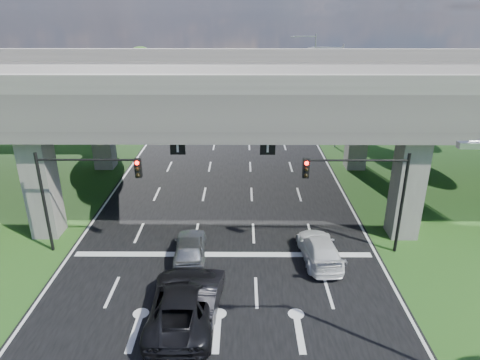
{
  "coord_description": "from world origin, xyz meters",
  "views": [
    {
      "loc": [
        1.09,
        -17.61,
        13.24
      ],
      "look_at": [
        0.95,
        7.83,
        2.89
      ],
      "focal_mm": 32.0,
      "sensor_mm": 36.0,
      "label": 1
    }
  ],
  "objects_px": {
    "car_white": "(319,249)",
    "car_trailing": "(182,303)",
    "streetlight_beyond": "(311,67)",
    "car_dark": "(205,293)",
    "streetlight_far": "(336,89)",
    "signal_right": "(365,185)",
    "signal_left": "(80,184)",
    "car_silver": "(190,248)"
  },
  "relations": [
    {
      "from": "streetlight_far",
      "to": "car_dark",
      "type": "distance_m",
      "value": 27.69
    },
    {
      "from": "car_dark",
      "to": "car_trailing",
      "type": "height_order",
      "value": "car_trailing"
    },
    {
      "from": "car_white",
      "to": "streetlight_beyond",
      "type": "bearing_deg",
      "value": -101.29
    },
    {
      "from": "streetlight_far",
      "to": "car_trailing",
      "type": "height_order",
      "value": "streetlight_far"
    },
    {
      "from": "signal_left",
      "to": "streetlight_far",
      "type": "xyz_separation_m",
      "value": [
        17.92,
        20.06,
        1.66
      ]
    },
    {
      "from": "car_white",
      "to": "car_trailing",
      "type": "bearing_deg",
      "value": 31.05
    },
    {
      "from": "streetlight_beyond",
      "to": "car_silver",
      "type": "height_order",
      "value": "streetlight_beyond"
    },
    {
      "from": "car_silver",
      "to": "car_dark",
      "type": "bearing_deg",
      "value": 102.52
    },
    {
      "from": "signal_right",
      "to": "car_dark",
      "type": "relative_size",
      "value": 1.48
    },
    {
      "from": "streetlight_beyond",
      "to": "car_dark",
      "type": "bearing_deg",
      "value": -104.73
    },
    {
      "from": "car_dark",
      "to": "car_white",
      "type": "relative_size",
      "value": 0.86
    },
    {
      "from": "car_dark",
      "to": "car_trailing",
      "type": "relative_size",
      "value": 0.66
    },
    {
      "from": "streetlight_beyond",
      "to": "car_white",
      "type": "xyz_separation_m",
      "value": [
        -4.7,
        -37.0,
        -5.13
      ]
    },
    {
      "from": "car_dark",
      "to": "car_white",
      "type": "distance_m",
      "value": 7.26
    },
    {
      "from": "car_dark",
      "to": "streetlight_far",
      "type": "bearing_deg",
      "value": -107.96
    },
    {
      "from": "streetlight_far",
      "to": "car_trailing",
      "type": "xyz_separation_m",
      "value": [
        -11.69,
        -25.91,
        -4.97
      ]
    },
    {
      "from": "car_white",
      "to": "car_trailing",
      "type": "relative_size",
      "value": 0.78
    },
    {
      "from": "signal_left",
      "to": "car_dark",
      "type": "distance_m",
      "value": 9.36
    },
    {
      "from": "streetlight_beyond",
      "to": "car_dark",
      "type": "height_order",
      "value": "streetlight_beyond"
    },
    {
      "from": "signal_left",
      "to": "car_trailing",
      "type": "bearing_deg",
      "value": -43.2
    },
    {
      "from": "car_silver",
      "to": "streetlight_far",
      "type": "bearing_deg",
      "value": -122.81
    },
    {
      "from": "streetlight_far",
      "to": "car_white",
      "type": "bearing_deg",
      "value": -102.61
    },
    {
      "from": "signal_left",
      "to": "car_trailing",
      "type": "distance_m",
      "value": 9.17
    },
    {
      "from": "streetlight_far",
      "to": "streetlight_beyond",
      "type": "distance_m",
      "value": 16.0
    },
    {
      "from": "signal_right",
      "to": "streetlight_far",
      "type": "height_order",
      "value": "streetlight_far"
    },
    {
      "from": "signal_right",
      "to": "car_silver",
      "type": "xyz_separation_m",
      "value": [
        -9.62,
        -0.94,
        -3.41
      ]
    },
    {
      "from": "car_dark",
      "to": "car_white",
      "type": "height_order",
      "value": "car_white"
    },
    {
      "from": "car_trailing",
      "to": "signal_left",
      "type": "bearing_deg",
      "value": -44.17
    },
    {
      "from": "signal_right",
      "to": "car_white",
      "type": "xyz_separation_m",
      "value": [
        -2.42,
        -0.94,
        -3.47
      ]
    },
    {
      "from": "signal_right",
      "to": "car_trailing",
      "type": "height_order",
      "value": "signal_right"
    },
    {
      "from": "streetlight_beyond",
      "to": "car_dark",
      "type": "relative_size",
      "value": 2.47
    },
    {
      "from": "car_silver",
      "to": "car_dark",
      "type": "xyz_separation_m",
      "value": [
        1.13,
        -3.98,
        -0.08
      ]
    },
    {
      "from": "car_dark",
      "to": "streetlight_beyond",
      "type": "bearing_deg",
      "value": -99.36
    },
    {
      "from": "car_white",
      "to": "car_trailing",
      "type": "xyz_separation_m",
      "value": [
        -6.99,
        -4.91,
        0.16
      ]
    },
    {
      "from": "streetlight_beyond",
      "to": "car_white",
      "type": "height_order",
      "value": "streetlight_beyond"
    },
    {
      "from": "streetlight_far",
      "to": "car_silver",
      "type": "relative_size",
      "value": 2.29
    },
    {
      "from": "signal_right",
      "to": "car_silver",
      "type": "bearing_deg",
      "value": -174.41
    },
    {
      "from": "signal_right",
      "to": "car_dark",
      "type": "bearing_deg",
      "value": -149.92
    },
    {
      "from": "car_silver",
      "to": "car_dark",
      "type": "height_order",
      "value": "car_silver"
    },
    {
      "from": "streetlight_beyond",
      "to": "signal_right",
      "type": "bearing_deg",
      "value": -93.61
    },
    {
      "from": "signal_left",
      "to": "streetlight_far",
      "type": "height_order",
      "value": "streetlight_far"
    },
    {
      "from": "streetlight_beyond",
      "to": "car_silver",
      "type": "relative_size",
      "value": 2.29
    }
  ]
}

